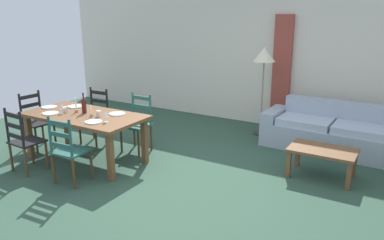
% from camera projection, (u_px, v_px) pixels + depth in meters
% --- Properties ---
extents(ground_plane, '(9.60, 9.60, 0.02)m').
position_uv_depth(ground_plane, '(165.00, 179.00, 5.38)').
color(ground_plane, '#2D4B3A').
extents(wall_far, '(9.60, 0.16, 2.70)m').
position_uv_depth(wall_far, '(256.00, 57.00, 7.73)').
color(wall_far, beige).
rests_on(wall_far, ground_plane).
extents(curtain_panel_left, '(0.35, 0.08, 2.20)m').
position_uv_depth(curtain_panel_left, '(281.00, 73.00, 7.39)').
color(curtain_panel_left, '#9C4034').
rests_on(curtain_panel_left, ground_plane).
extents(dining_table, '(1.90, 0.96, 0.75)m').
position_uv_depth(dining_table, '(84.00, 120.00, 5.84)').
color(dining_table, brown).
rests_on(dining_table, ground_plane).
extents(dining_chair_near_left, '(0.44, 0.42, 0.96)m').
position_uv_depth(dining_chair_near_left, '(24.00, 141.00, 5.47)').
color(dining_chair_near_left, black).
rests_on(dining_chair_near_left, ground_plane).
extents(dining_chair_near_right, '(0.44, 0.43, 0.96)m').
position_uv_depth(dining_chair_near_right, '(68.00, 150.00, 5.10)').
color(dining_chair_near_right, '#24534C').
rests_on(dining_chair_near_right, ground_plane).
extents(dining_chair_far_left, '(0.44, 0.42, 0.96)m').
position_uv_depth(dining_chair_far_left, '(96.00, 116.00, 6.72)').
color(dining_chair_far_left, black).
rests_on(dining_chair_far_left, ground_plane).
extents(dining_chair_far_right, '(0.42, 0.40, 0.96)m').
position_uv_depth(dining_chair_far_right, '(138.00, 123.00, 6.32)').
color(dining_chair_far_right, '#255D4D').
rests_on(dining_chair_far_right, ground_plane).
extents(dining_chair_head_west, '(0.43, 0.45, 0.96)m').
position_uv_depth(dining_chair_head_west, '(36.00, 121.00, 6.45)').
color(dining_chair_head_west, black).
rests_on(dining_chair_head_west, ground_plane).
extents(dinner_plate_near_left, '(0.24, 0.24, 0.02)m').
position_uv_depth(dinner_plate_near_left, '(51.00, 113.00, 5.83)').
color(dinner_plate_near_left, white).
rests_on(dinner_plate_near_left, dining_table).
extents(fork_near_left, '(0.03, 0.17, 0.01)m').
position_uv_depth(fork_near_left, '(44.00, 112.00, 5.91)').
color(fork_near_left, silver).
rests_on(fork_near_left, dining_table).
extents(dinner_plate_near_right, '(0.24, 0.24, 0.02)m').
position_uv_depth(dinner_plate_near_right, '(94.00, 122.00, 5.39)').
color(dinner_plate_near_right, white).
rests_on(dinner_plate_near_right, dining_table).
extents(fork_near_right, '(0.03, 0.17, 0.01)m').
position_uv_depth(fork_near_right, '(86.00, 121.00, 5.46)').
color(fork_near_right, silver).
rests_on(fork_near_right, dining_table).
extents(dinner_plate_far_left, '(0.24, 0.24, 0.02)m').
position_uv_depth(dinner_plate_far_left, '(75.00, 106.00, 6.24)').
color(dinner_plate_far_left, white).
rests_on(dinner_plate_far_left, dining_table).
extents(fork_far_left, '(0.03, 0.17, 0.01)m').
position_uv_depth(fork_far_left, '(69.00, 106.00, 6.32)').
color(fork_far_left, silver).
rests_on(fork_far_left, dining_table).
extents(dinner_plate_far_right, '(0.24, 0.24, 0.02)m').
position_uv_depth(dinner_plate_far_right, '(117.00, 114.00, 5.80)').
color(dinner_plate_far_right, white).
rests_on(dinner_plate_far_right, dining_table).
extents(fork_far_right, '(0.03, 0.17, 0.01)m').
position_uv_depth(fork_far_right, '(110.00, 113.00, 5.88)').
color(fork_far_right, silver).
rests_on(fork_far_right, dining_table).
extents(dinner_plate_head_west, '(0.24, 0.24, 0.02)m').
position_uv_depth(dinner_plate_head_west, '(49.00, 107.00, 6.20)').
color(dinner_plate_head_west, white).
rests_on(dinner_plate_head_west, dining_table).
extents(fork_head_west, '(0.03, 0.17, 0.01)m').
position_uv_depth(fork_head_west, '(43.00, 106.00, 6.27)').
color(fork_head_west, silver).
rests_on(fork_head_west, dining_table).
extents(wine_bottle, '(0.07, 0.07, 0.32)m').
position_uv_depth(wine_bottle, '(84.00, 106.00, 5.85)').
color(wine_bottle, '#471919').
rests_on(wine_bottle, dining_table).
extents(wine_glass_near_left, '(0.06, 0.06, 0.16)m').
position_uv_depth(wine_glass_near_left, '(62.00, 107.00, 5.82)').
color(wine_glass_near_left, white).
rests_on(wine_glass_near_left, dining_table).
extents(wine_glass_near_right, '(0.06, 0.06, 0.16)m').
position_uv_depth(wine_glass_near_right, '(106.00, 115.00, 5.38)').
color(wine_glass_near_right, white).
rests_on(wine_glass_near_right, dining_table).
extents(coffee_cup_primary, '(0.07, 0.07, 0.09)m').
position_uv_depth(coffee_cup_primary, '(99.00, 114.00, 5.68)').
color(coffee_cup_primary, beige).
rests_on(coffee_cup_primary, dining_table).
extents(coffee_cup_secondary, '(0.07, 0.07, 0.09)m').
position_uv_depth(coffee_cup_secondary, '(65.00, 110.00, 5.91)').
color(coffee_cup_secondary, beige).
rests_on(coffee_cup_secondary, dining_table).
extents(candle_tall, '(0.05, 0.05, 0.24)m').
position_uv_depth(candle_tall, '(76.00, 108.00, 5.90)').
color(candle_tall, '#998C66').
rests_on(candle_tall, dining_table).
extents(candle_short, '(0.05, 0.05, 0.18)m').
position_uv_depth(candle_short, '(91.00, 113.00, 5.67)').
color(candle_short, '#998C66').
rests_on(candle_short, dining_table).
extents(couch, '(2.30, 0.86, 0.80)m').
position_uv_depth(couch, '(334.00, 133.00, 6.39)').
color(couch, '#99A5B4').
rests_on(couch, ground_plane).
extents(coffee_table, '(0.90, 0.56, 0.42)m').
position_uv_depth(coffee_table, '(323.00, 153.00, 5.33)').
color(coffee_table, brown).
rests_on(coffee_table, ground_plane).
extents(standing_lamp, '(0.40, 0.40, 1.64)m').
position_uv_depth(standing_lamp, '(264.00, 60.00, 6.89)').
color(standing_lamp, '#332D28').
rests_on(standing_lamp, ground_plane).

